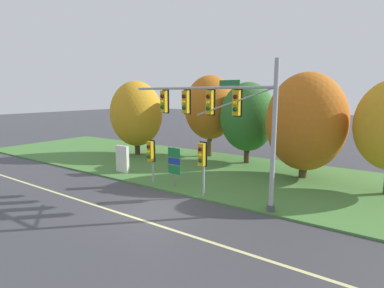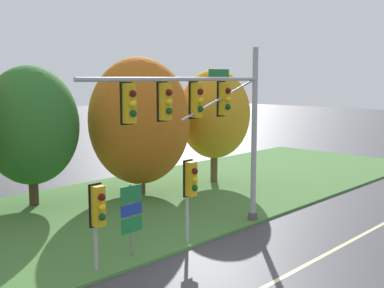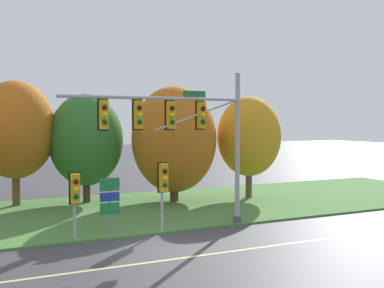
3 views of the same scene
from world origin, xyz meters
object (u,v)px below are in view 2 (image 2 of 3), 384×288
object	(u,v)px
pedestrian_signal_near_kerb	(191,183)
route_sign_post	(131,212)
pedestrian_signal_further_along	(98,210)
tree_behind_signpost	(31,126)
traffic_signal_mast	(208,113)
tree_tall_centre	(214,114)
tree_mid_verge	(139,121)

from	to	relation	value
pedestrian_signal_near_kerb	route_sign_post	size ratio (longest dim) A/B	1.24
pedestrian_signal_further_along	pedestrian_signal_near_kerb	bearing A→B (deg)	-2.61
tree_behind_signpost	route_sign_post	bearing A→B (deg)	-96.53
traffic_signal_mast	tree_tall_centre	distance (m)	9.57
traffic_signal_mast	tree_mid_verge	size ratio (longest dim) A/B	1.24
traffic_signal_mast	pedestrian_signal_further_along	xyz separation A→B (m)	(-4.78, 0.10, -2.66)
pedestrian_signal_near_kerb	tree_mid_verge	world-z (taller)	tree_mid_verge
tree_mid_verge	tree_tall_centre	size ratio (longest dim) A/B	1.09
traffic_signal_mast	tree_tall_centre	bearing A→B (deg)	39.68
traffic_signal_mast	route_sign_post	size ratio (longest dim) A/B	3.53
pedestrian_signal_further_along	tree_tall_centre	xyz separation A→B (m)	(12.12, 5.99, 1.92)
pedestrian_signal_further_along	tree_mid_verge	distance (m)	10.17
pedestrian_signal_near_kerb	pedestrian_signal_further_along	world-z (taller)	pedestrian_signal_near_kerb
tree_tall_centre	pedestrian_signal_further_along	bearing A→B (deg)	-153.70
traffic_signal_mast	tree_behind_signpost	xyz separation A→B (m)	(-2.30, 8.75, -0.88)
tree_mid_verge	tree_tall_centre	xyz separation A→B (m)	(4.77, -0.81, 0.13)
pedestrian_signal_near_kerb	route_sign_post	xyz separation A→B (m)	(-2.28, 0.50, -0.68)
tree_behind_signpost	pedestrian_signal_further_along	bearing A→B (deg)	-106.03
tree_mid_verge	route_sign_post	bearing A→B (deg)	-131.98
pedestrian_signal_further_along	tree_behind_signpost	size ratio (longest dim) A/B	0.42
pedestrian_signal_near_kerb	tree_mid_verge	xyz separation A→B (m)	(3.54, 6.97, 1.55)
tree_tall_centre	route_sign_post	bearing A→B (deg)	-151.88
tree_mid_verge	traffic_signal_mast	bearing A→B (deg)	-110.45
pedestrian_signal_further_along	tree_tall_centre	distance (m)	13.65
tree_tall_centre	traffic_signal_mast	bearing A→B (deg)	-140.32
pedestrian_signal_further_along	tree_behind_signpost	bearing A→B (deg)	73.97
traffic_signal_mast	tree_behind_signpost	size ratio (longest dim) A/B	1.33
route_sign_post	tree_mid_verge	world-z (taller)	tree_mid_verge
pedestrian_signal_near_kerb	tree_mid_verge	size ratio (longest dim) A/B	0.43
route_sign_post	tree_tall_centre	xyz separation A→B (m)	(10.59, 5.66, 2.36)
tree_behind_signpost	tree_mid_verge	xyz separation A→B (m)	(4.87, -1.85, 0.01)
traffic_signal_mast	route_sign_post	world-z (taller)	traffic_signal_mast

